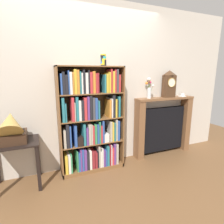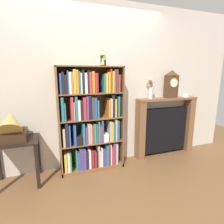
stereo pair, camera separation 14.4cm
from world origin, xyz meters
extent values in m
cube|color=brown|center=(0.00, 0.00, -0.01)|extent=(8.21, 6.40, 0.02)
cube|color=beige|center=(0.17, 0.30, 1.30)|extent=(5.21, 0.08, 2.60)
cube|color=brown|center=(-0.48, 0.11, 0.81)|extent=(0.02, 0.31, 1.62)
cube|color=brown|center=(0.48, 0.11, 0.81)|extent=(0.02, 0.31, 1.62)
cube|color=brown|center=(0.00, 0.26, 0.81)|extent=(0.98, 0.01, 1.62)
cube|color=brown|center=(0.00, 0.11, 1.61)|extent=(0.98, 0.31, 0.02)
cube|color=brown|center=(0.00, 0.11, 0.03)|extent=(0.98, 0.31, 0.06)
cube|color=gold|center=(-0.42, 0.09, 0.20)|extent=(0.04, 0.26, 0.27)
cube|color=white|center=(-0.38, 0.07, 0.20)|extent=(0.03, 0.22, 0.28)
cube|color=#388E56|center=(-0.35, 0.08, 0.20)|extent=(0.02, 0.24, 0.29)
cube|color=#388E56|center=(-0.26, 0.08, 0.22)|extent=(0.02, 0.24, 0.32)
cube|color=#2D519E|center=(-0.24, 0.07, 0.20)|extent=(0.03, 0.21, 0.29)
cube|color=#663884|center=(-0.21, 0.08, 0.23)|extent=(0.02, 0.23, 0.34)
cube|color=#2D519E|center=(-0.18, 0.07, 0.23)|extent=(0.03, 0.21, 0.33)
cube|color=#663884|center=(-0.14, 0.09, 0.22)|extent=(0.04, 0.25, 0.33)
cube|color=black|center=(-0.10, 0.07, 0.21)|extent=(0.04, 0.21, 0.29)
cube|color=white|center=(-0.06, 0.07, 0.21)|extent=(0.03, 0.21, 0.30)
cube|color=maroon|center=(-0.02, 0.08, 0.20)|extent=(0.04, 0.24, 0.28)
cube|color=maroon|center=(0.03, 0.09, 0.19)|extent=(0.04, 0.25, 0.26)
cube|color=black|center=(0.06, 0.09, 0.20)|extent=(0.02, 0.24, 0.27)
cube|color=#B2A893|center=(0.08, 0.09, 0.23)|extent=(0.03, 0.25, 0.34)
cube|color=white|center=(0.11, 0.07, 0.19)|extent=(0.02, 0.21, 0.26)
cube|color=white|center=(0.13, 0.09, 0.21)|extent=(0.02, 0.26, 0.30)
cube|color=#663884|center=(0.16, 0.07, 0.20)|extent=(0.03, 0.22, 0.28)
cube|color=#2D519E|center=(0.19, 0.08, 0.19)|extent=(0.02, 0.23, 0.26)
cube|color=teal|center=(0.23, 0.08, 0.22)|extent=(0.03, 0.23, 0.33)
cube|color=maroon|center=(0.26, 0.07, 0.24)|extent=(0.02, 0.22, 0.35)
cube|color=white|center=(0.28, 0.07, 0.23)|extent=(0.02, 0.20, 0.34)
cube|color=#C63338|center=(0.31, 0.09, 0.20)|extent=(0.03, 0.25, 0.29)
cube|color=#663884|center=(0.34, 0.09, 0.24)|extent=(0.03, 0.24, 0.35)
cube|color=#B2A893|center=(0.38, 0.08, 0.23)|extent=(0.04, 0.23, 0.34)
cube|color=brown|center=(0.00, 0.11, 0.45)|extent=(0.94, 0.29, 0.02)
cube|color=#B2A893|center=(-0.43, 0.10, 0.60)|extent=(0.03, 0.26, 0.27)
cube|color=black|center=(-0.38, 0.08, 0.64)|extent=(0.04, 0.23, 0.35)
cube|color=#2D519E|center=(-0.35, 0.08, 0.62)|extent=(0.02, 0.23, 0.32)
cube|color=#2D519E|center=(-0.27, 0.09, 0.62)|extent=(0.03, 0.25, 0.32)
cube|color=black|center=(-0.21, 0.08, 0.53)|extent=(0.08, 0.24, 0.14)
cube|color=teal|center=(-0.14, 0.08, 0.62)|extent=(0.03, 0.23, 0.32)
cube|color=#663884|center=(-0.10, 0.09, 0.59)|extent=(0.03, 0.25, 0.26)
cube|color=#B2A893|center=(-0.06, 0.07, 0.62)|extent=(0.03, 0.21, 0.31)
cube|color=#B2A893|center=(-0.03, 0.09, 0.62)|extent=(0.02, 0.24, 0.31)
cube|color=#C63338|center=(-0.01, 0.07, 0.61)|extent=(0.02, 0.22, 0.29)
cube|color=#388E56|center=(0.03, 0.07, 0.61)|extent=(0.03, 0.21, 0.30)
cube|color=#2D519E|center=(0.06, 0.08, 0.61)|extent=(0.03, 0.23, 0.30)
cube|color=#388E56|center=(0.09, 0.07, 0.63)|extent=(0.02, 0.21, 0.34)
cube|color=#C63338|center=(0.12, 0.09, 0.60)|extent=(0.02, 0.25, 0.27)
cube|color=#2D519E|center=(0.15, 0.07, 0.64)|extent=(0.03, 0.20, 0.35)
cube|color=white|center=(0.20, 0.06, 0.53)|extent=(0.08, 0.19, 0.13)
cube|color=#B2A893|center=(0.27, 0.09, 0.62)|extent=(0.03, 0.24, 0.32)
cube|color=gold|center=(0.31, 0.09, 0.62)|extent=(0.03, 0.26, 0.31)
cube|color=teal|center=(0.34, 0.09, 0.61)|extent=(0.02, 0.25, 0.29)
cube|color=#B2A893|center=(0.37, 0.07, 0.64)|extent=(0.03, 0.22, 0.34)
cube|color=#2D519E|center=(0.40, 0.08, 0.62)|extent=(0.04, 0.24, 0.32)
cube|color=brown|center=(0.00, 0.11, 0.84)|extent=(0.94, 0.29, 0.02)
cube|color=teal|center=(-0.43, 0.07, 1.02)|extent=(0.03, 0.20, 0.34)
cube|color=teal|center=(-0.39, 0.07, 0.98)|extent=(0.02, 0.22, 0.26)
cube|color=#C63338|center=(-0.30, 0.07, 1.02)|extent=(0.04, 0.21, 0.34)
cube|color=#B2A893|center=(-0.27, 0.08, 0.98)|extent=(0.02, 0.22, 0.27)
cube|color=teal|center=(-0.24, 0.08, 1.02)|extent=(0.03, 0.24, 0.34)
cube|color=white|center=(-0.20, 0.08, 0.99)|extent=(0.03, 0.23, 0.29)
cube|color=black|center=(-0.16, 0.09, 0.99)|extent=(0.04, 0.25, 0.29)
cube|color=#C63338|center=(-0.12, 0.08, 1.01)|extent=(0.04, 0.23, 0.33)
cube|color=#663884|center=(-0.07, 0.07, 1.02)|extent=(0.03, 0.20, 0.34)
cube|color=black|center=(-0.04, 0.09, 1.02)|extent=(0.04, 0.25, 0.35)
cube|color=#424247|center=(0.01, 0.08, 1.01)|extent=(0.03, 0.23, 0.32)
cube|color=#2D519E|center=(0.04, 0.07, 1.01)|extent=(0.04, 0.20, 0.32)
cube|color=teal|center=(0.08, 0.09, 0.99)|extent=(0.02, 0.24, 0.27)
cube|color=orange|center=(0.26, 0.08, 0.98)|extent=(0.03, 0.22, 0.27)
cube|color=white|center=(0.29, 0.09, 0.99)|extent=(0.02, 0.26, 0.29)
cube|color=black|center=(0.32, 0.08, 1.02)|extent=(0.04, 0.23, 0.34)
cube|color=gold|center=(0.36, 0.09, 0.99)|extent=(0.03, 0.25, 0.28)
cube|color=black|center=(0.39, 0.09, 0.98)|extent=(0.02, 0.24, 0.27)
cube|color=teal|center=(0.41, 0.09, 1.01)|extent=(0.03, 0.26, 0.32)
cube|color=brown|center=(0.00, 0.11, 1.22)|extent=(0.94, 0.29, 0.02)
cube|color=#2D519E|center=(-0.43, 0.07, 1.37)|extent=(0.02, 0.21, 0.28)
cube|color=black|center=(-0.40, 0.09, 1.38)|extent=(0.03, 0.24, 0.30)
cube|color=black|center=(-0.36, 0.09, 1.36)|extent=(0.04, 0.26, 0.26)
cube|color=#2D519E|center=(-0.33, 0.10, 1.39)|extent=(0.02, 0.26, 0.32)
cube|color=white|center=(-0.31, 0.08, 1.38)|extent=(0.03, 0.23, 0.30)
cube|color=orange|center=(-0.27, 0.07, 1.38)|extent=(0.02, 0.21, 0.30)
cube|color=gold|center=(-0.24, 0.08, 1.40)|extent=(0.03, 0.23, 0.34)
cube|color=orange|center=(-0.21, 0.08, 1.40)|extent=(0.03, 0.24, 0.33)
cube|color=teal|center=(-0.18, 0.07, 1.39)|extent=(0.02, 0.21, 0.31)
cube|color=white|center=(-0.15, 0.09, 1.38)|extent=(0.02, 0.25, 0.29)
cube|color=black|center=(-0.13, 0.09, 1.40)|extent=(0.03, 0.25, 0.33)
cube|color=white|center=(-0.09, 0.07, 1.38)|extent=(0.04, 0.21, 0.29)
cube|color=black|center=(-0.05, 0.07, 1.39)|extent=(0.02, 0.21, 0.32)
cube|color=#C63338|center=(-0.03, 0.07, 1.38)|extent=(0.04, 0.21, 0.30)
cube|color=orange|center=(0.02, 0.08, 1.39)|extent=(0.04, 0.24, 0.31)
cube|color=#C63338|center=(0.05, 0.08, 1.37)|extent=(0.02, 0.23, 0.28)
cube|color=maroon|center=(0.08, 0.08, 1.38)|extent=(0.02, 0.22, 0.28)
cube|color=teal|center=(0.18, 0.09, 1.36)|extent=(0.02, 0.25, 0.26)
cube|color=gold|center=(0.22, 0.09, 1.37)|extent=(0.03, 0.24, 0.28)
cube|color=gold|center=(0.26, 0.07, 1.38)|extent=(0.03, 0.22, 0.30)
cube|color=#C63338|center=(0.28, 0.08, 1.40)|extent=(0.02, 0.22, 0.34)
cube|color=gold|center=(0.32, 0.07, 1.39)|extent=(0.03, 0.21, 0.31)
cube|color=#C63338|center=(0.35, 0.07, 1.40)|extent=(0.02, 0.21, 0.33)
cube|color=#424247|center=(0.38, 0.10, 1.40)|extent=(0.03, 0.26, 0.34)
cube|color=#C63338|center=(0.41, 0.09, 1.36)|extent=(0.03, 0.25, 0.26)
cylinder|color=black|center=(0.20, 0.08, 1.66)|extent=(0.08, 0.08, 0.09)
cylinder|color=yellow|center=(0.20, 0.08, 1.68)|extent=(0.08, 0.08, 0.09)
cylinder|color=blue|center=(0.19, 0.08, 1.69)|extent=(0.08, 0.08, 0.09)
cylinder|color=#28B2B7|center=(0.20, 0.08, 1.71)|extent=(0.08, 0.08, 0.09)
cylinder|color=black|center=(0.19, 0.08, 1.72)|extent=(0.08, 0.08, 0.09)
cylinder|color=yellow|center=(0.19, 0.08, 1.74)|extent=(0.08, 0.08, 0.09)
cube|color=black|center=(-1.07, 0.03, 0.63)|extent=(0.60, 0.46, 0.02)
cube|color=black|center=(-0.80, -0.17, 0.31)|extent=(0.04, 0.04, 0.62)
cube|color=black|center=(-0.80, 0.23, 0.31)|extent=(0.04, 0.04, 0.62)
cube|color=#382316|center=(-1.07, 0.03, 0.71)|extent=(0.32, 0.32, 0.13)
cylinder|color=black|center=(-1.07, 0.03, 0.78)|extent=(0.27, 0.27, 0.01)
cylinder|color=#B79347|center=(-1.07, -0.02, 0.81)|extent=(0.03, 0.03, 0.06)
cone|color=#B79347|center=(-1.07, -0.06, 0.93)|extent=(0.29, 0.40, 0.40)
cube|color=brown|center=(1.42, 0.16, 1.06)|extent=(1.18, 0.21, 0.04)
cube|color=brown|center=(0.89, 0.16, 0.52)|extent=(0.12, 0.19, 1.04)
cube|color=brown|center=(1.94, 0.16, 0.52)|extent=(0.12, 0.19, 1.04)
cube|color=black|center=(1.42, 0.19, 0.47)|extent=(0.90, 0.10, 0.83)
cube|color=#472D1C|center=(1.48, 0.16, 1.28)|extent=(0.22, 0.13, 0.39)
pyramid|color=#472D1C|center=(1.48, 0.16, 1.52)|extent=(0.22, 0.13, 0.09)
cylinder|color=silver|center=(1.48, 0.09, 1.35)|extent=(0.15, 0.01, 0.15)
torus|color=#B79347|center=(1.48, 0.09, 1.35)|extent=(0.17, 0.01, 0.17)
cylinder|color=silver|center=(1.06, 0.16, 1.18)|extent=(0.07, 0.07, 0.19)
cylinder|color=#4C753D|center=(1.09, 0.20, 1.23)|extent=(0.07, 0.07, 0.26)
sphere|color=#EA4275|center=(1.12, 0.23, 1.35)|extent=(0.05, 0.05, 0.05)
cylinder|color=#4C753D|center=(1.07, 0.19, 1.25)|extent=(0.01, 0.08, 0.31)
sphere|color=silver|center=(1.07, 0.23, 1.41)|extent=(0.04, 0.04, 0.04)
cylinder|color=#4C753D|center=(1.08, 0.17, 1.24)|extent=(0.01, 0.05, 0.29)
sphere|color=yellow|center=(1.08, 0.20, 1.39)|extent=(0.03, 0.03, 0.03)
cylinder|color=#4C753D|center=(1.05, 0.14, 1.26)|extent=(0.02, 0.01, 0.32)
sphere|color=silver|center=(1.04, 0.14, 1.42)|extent=(0.05, 0.05, 0.05)
cylinder|color=#4C753D|center=(1.04, 0.18, 1.22)|extent=(0.03, 0.06, 0.25)
sphere|color=orange|center=(1.03, 0.20, 1.34)|extent=(0.05, 0.05, 0.05)
cylinder|color=#4C753D|center=(1.08, 0.14, 1.20)|extent=(0.05, 0.04, 0.21)
sphere|color=silver|center=(1.10, 0.12, 1.30)|extent=(0.04, 0.04, 0.04)
cylinder|color=white|center=(1.81, 0.16, 1.09)|extent=(0.16, 0.16, 0.01)
cylinder|color=white|center=(1.81, 0.16, 1.11)|extent=(0.09, 0.09, 0.05)
torus|color=white|center=(1.86, 0.16, 1.12)|extent=(0.04, 0.01, 0.04)
camera|label=1|loc=(-0.73, -2.48, 1.52)|focal=28.91mm
camera|label=2|loc=(-0.60, -2.53, 1.52)|focal=28.91mm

